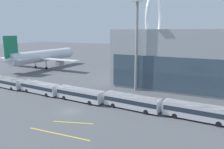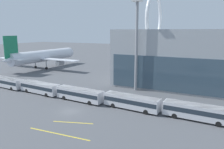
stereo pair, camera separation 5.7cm
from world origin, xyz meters
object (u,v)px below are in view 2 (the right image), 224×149
object	(u,v)px
shuttle_bus_4	(197,111)
floodlight_mast	(137,38)
airliner_at_gate_near	(42,56)
shuttle_bus_1	(40,87)
shuttle_bus_3	(131,101)
shuttle_bus_0	(7,82)
airliner_at_gate_far	(176,64)
shuttle_bus_2	(80,94)

from	to	relation	value
shuttle_bus_4	floodlight_mast	size ratio (longest dim) A/B	0.51
airliner_at_gate_near	floodlight_mast	distance (m)	53.05
airliner_at_gate_near	shuttle_bus_1	xyz separation A→B (m)	(28.28, -30.12, -3.81)
airliner_at_gate_near	shuttle_bus_3	bearing A→B (deg)	-117.38
shuttle_bus_1	shuttle_bus_3	bearing A→B (deg)	4.40
shuttle_bus_0	airliner_at_gate_near	bearing A→B (deg)	120.83
airliner_at_gate_far	floodlight_mast	bearing A→B (deg)	167.53
shuttle_bus_3	shuttle_bus_4	bearing A→B (deg)	4.38
airliner_at_gate_far	shuttle_bus_1	bearing A→B (deg)	146.86
airliner_at_gate_far	shuttle_bus_3	world-z (taller)	airliner_at_gate_far
shuttle_bus_2	floodlight_mast	world-z (taller)	floodlight_mast
floodlight_mast	airliner_at_gate_near	bearing A→B (deg)	163.04
shuttle_bus_1	shuttle_bus_2	xyz separation A→B (m)	(13.20, -0.41, 0.00)
shuttle_bus_0	floodlight_mast	size ratio (longest dim) A/B	0.51
shuttle_bus_3	airliner_at_gate_far	bearing A→B (deg)	91.13
shuttle_bus_1	floodlight_mast	distance (m)	29.28
shuttle_bus_2	shuttle_bus_1	bearing A→B (deg)	-178.14
shuttle_bus_2	shuttle_bus_0	bearing A→B (deg)	-177.69
airliner_at_gate_far	shuttle_bus_4	xyz separation A→B (m)	(11.19, -37.94, -3.17)
airliner_at_gate_far	shuttle_bus_0	size ratio (longest dim) A/B	2.99
shuttle_bus_4	shuttle_bus_1	bearing A→B (deg)	-177.33
airliner_at_gate_near	shuttle_bus_4	distance (m)	74.37
shuttle_bus_1	shuttle_bus_3	size ratio (longest dim) A/B	1.00
shuttle_bus_0	shuttle_bus_4	size ratio (longest dim) A/B	1.00
shuttle_bus_2	airliner_at_gate_far	bearing A→B (deg)	71.98
floodlight_mast	shuttle_bus_4	bearing A→B (deg)	-39.82
airliner_at_gate_near	shuttle_bus_3	xyz separation A→B (m)	(54.68, -30.20, -3.81)
shuttle_bus_1	floodlight_mast	bearing A→B (deg)	38.97
shuttle_bus_1	floodlight_mast	xyz separation A→B (m)	(21.72, 14.86, 12.82)
airliner_at_gate_near	floodlight_mast	xyz separation A→B (m)	(50.00, -15.25, 9.01)
shuttle_bus_0	shuttle_bus_2	xyz separation A→B (m)	(26.40, -0.61, 0.00)
airliner_at_gate_near	airliner_at_gate_far	size ratio (longest dim) A/B	1.08
shuttle_bus_1	shuttle_bus_2	bearing A→B (deg)	2.82
shuttle_bus_4	airliner_at_gate_far	bearing A→B (deg)	109.17
shuttle_bus_4	floodlight_mast	bearing A→B (deg)	142.91
shuttle_bus_0	shuttle_bus_1	distance (m)	13.20
airliner_at_gate_far	shuttle_bus_3	distance (m)	38.17
airliner_at_gate_near	shuttle_bus_4	xyz separation A→B (m)	(67.88, -30.15, -3.81)
shuttle_bus_4	floodlight_mast	xyz separation A→B (m)	(-17.87, 14.90, 12.82)
airliner_at_gate_far	shuttle_bus_4	size ratio (longest dim) A/B	3.00
floodlight_mast	shuttle_bus_2	bearing A→B (deg)	-119.17
shuttle_bus_3	shuttle_bus_4	world-z (taller)	same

